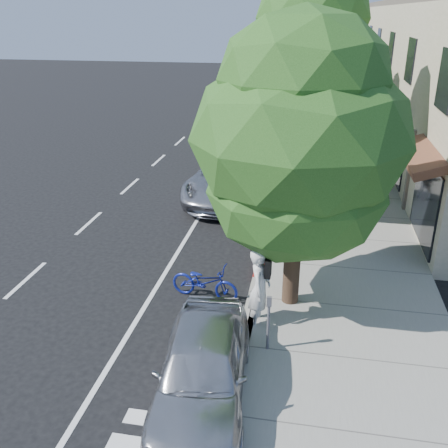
% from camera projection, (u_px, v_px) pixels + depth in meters
% --- Properties ---
extents(ground, '(120.00, 120.00, 0.00)m').
position_uv_depth(ground, '(262.00, 265.00, 14.27)').
color(ground, black).
rests_on(ground, ground).
extents(sidewalk, '(4.60, 56.00, 0.15)m').
position_uv_depth(sidewalk, '(337.00, 181.00, 21.10)').
color(sidewalk, gray).
rests_on(sidewalk, ground).
extents(curb, '(0.30, 56.00, 0.15)m').
position_uv_depth(curb, '(283.00, 178.00, 21.48)').
color(curb, '#9E998E').
rests_on(curb, ground).
extents(curb_red_segment, '(0.32, 4.00, 0.15)m').
position_uv_depth(curb_red_segment, '(266.00, 248.00, 15.15)').
color(curb_red_segment, maroon).
rests_on(curb_red_segment, ground).
extents(street_tree_0, '(4.79, 4.79, 6.87)m').
position_uv_depth(street_tree_0, '(299.00, 142.00, 10.70)').
color(street_tree_0, black).
rests_on(street_tree_0, ground).
extents(street_tree_1, '(4.72, 4.72, 7.93)m').
position_uv_depth(street_tree_1, '(309.00, 72.00, 15.81)').
color(street_tree_1, black).
rests_on(street_tree_1, ground).
extents(street_tree_2, '(4.59, 4.59, 7.09)m').
position_uv_depth(street_tree_2, '(312.00, 71.00, 21.48)').
color(street_tree_2, black).
rests_on(street_tree_2, ground).
extents(street_tree_3, '(5.29, 5.29, 7.45)m').
position_uv_depth(street_tree_3, '(314.00, 57.00, 26.86)').
color(street_tree_3, black).
rests_on(street_tree_3, ground).
extents(street_tree_4, '(4.32, 4.32, 7.22)m').
position_uv_depth(street_tree_4, '(316.00, 49.00, 32.27)').
color(street_tree_4, black).
rests_on(street_tree_4, ground).
extents(street_tree_5, '(5.10, 5.10, 7.33)m').
position_uv_depth(street_tree_5, '(317.00, 45.00, 37.73)').
color(street_tree_5, black).
rests_on(street_tree_5, ground).
extents(cyclist, '(0.51, 0.74, 1.96)m').
position_uv_depth(cyclist, '(260.00, 289.00, 11.13)').
color(cyclist, silver).
rests_on(cyclist, ground).
extents(bicycle, '(1.84, 0.91, 0.92)m').
position_uv_depth(bicycle, '(205.00, 282.00, 12.47)').
color(bicycle, navy).
rests_on(bicycle, ground).
extents(silver_suv, '(3.16, 6.30, 1.71)m').
position_uv_depth(silver_suv, '(233.00, 176.00, 19.21)').
color(silver_suv, '#ABAAAF').
rests_on(silver_suv, ground).
extents(dark_sedan, '(1.76, 4.47, 1.45)m').
position_uv_depth(dark_sedan, '(274.00, 139.00, 25.43)').
color(dark_sedan, black).
rests_on(dark_sedan, ground).
extents(white_pickup, '(2.79, 5.76, 1.62)m').
position_uv_depth(white_pickup, '(261.00, 114.00, 31.11)').
color(white_pickup, silver).
rests_on(white_pickup, ground).
extents(dark_suv_far, '(2.57, 5.02, 1.64)m').
position_uv_depth(dark_suv_far, '(273.00, 99.00, 36.44)').
color(dark_suv_far, black).
rests_on(dark_suv_far, ground).
extents(near_car_a, '(2.04, 4.24, 1.40)m').
position_uv_depth(near_car_a, '(203.00, 367.00, 9.11)').
color(near_car_a, '#B3B4B9').
rests_on(near_car_a, ground).
extents(pedestrian, '(0.94, 0.87, 1.55)m').
position_uv_depth(pedestrian, '(374.00, 177.00, 18.91)').
color(pedestrian, black).
rests_on(pedestrian, sidewalk).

